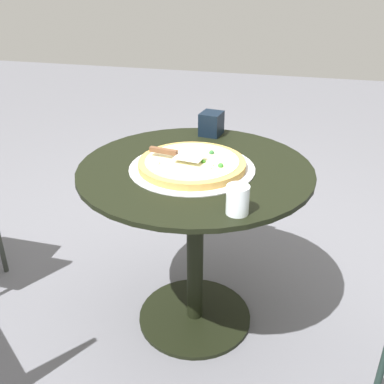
{
  "coord_description": "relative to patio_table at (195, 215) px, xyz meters",
  "views": [
    {
      "loc": [
        -0.36,
        1.48,
        1.42
      ],
      "look_at": [
        0.01,
        0.02,
        0.64
      ],
      "focal_mm": 41.58,
      "sensor_mm": 36.0,
      "label": 1
    }
  ],
  "objects": [
    {
      "name": "ground_plane",
      "position": [
        0.0,
        0.0,
        -0.53
      ],
      "size": [
        10.0,
        10.0,
        0.0
      ],
      "primitive_type": "plane",
      "color": "#5D5E64"
    },
    {
      "name": "patio_table",
      "position": [
        0.0,
        0.0,
        0.0
      ],
      "size": [
        0.88,
        0.88,
        0.74
      ],
      "color": "black",
      "rests_on": "ground"
    },
    {
      "name": "pizza_on_tray",
      "position": [
        0.01,
        0.02,
        0.23
      ],
      "size": [
        0.47,
        0.47,
        0.05
      ],
      "color": "silver",
      "rests_on": "patio_table"
    },
    {
      "name": "pizza_server",
      "position": [
        0.07,
        0.02,
        0.27
      ],
      "size": [
        0.21,
        0.09,
        0.02
      ],
      "color": "silver",
      "rests_on": "pizza_on_tray"
    },
    {
      "name": "drinking_cup",
      "position": [
        -0.21,
        0.31,
        0.26
      ],
      "size": [
        0.07,
        0.07,
        0.09
      ],
      "primitive_type": "cylinder",
      "color": "white",
      "rests_on": "patio_table"
    },
    {
      "name": "napkin_dispenser",
      "position": [
        0.02,
        -0.36,
        0.26
      ],
      "size": [
        0.1,
        0.11,
        0.1
      ],
      "primitive_type": "cube",
      "rotation": [
        0.0,
        0.0,
        4.57
      ],
      "color": "black",
      "rests_on": "patio_table"
    }
  ]
}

